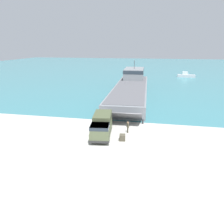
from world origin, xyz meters
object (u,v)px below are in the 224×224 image
object	(u,v)px
soldier_on_ramp	(128,126)
mooring_bollard	(143,121)
cargo_crate	(122,137)
moored_boat_a	(186,75)
military_truck	(102,125)
landing_craft	(131,86)

from	to	relation	value
soldier_on_ramp	mooring_bollard	size ratio (longest dim) A/B	2.01
mooring_bollard	cargo_crate	world-z (taller)	mooring_bollard
soldier_on_ramp	moored_boat_a	distance (m)	64.33
military_truck	mooring_bollard	world-z (taller)	military_truck
military_truck	mooring_bollard	distance (m)	8.27
landing_craft	soldier_on_ramp	world-z (taller)	landing_craft
mooring_bollard	cargo_crate	size ratio (longest dim) A/B	0.92
military_truck	landing_craft	bearing A→B (deg)	170.54
cargo_crate	mooring_bollard	bearing A→B (deg)	71.44
military_truck	soldier_on_ramp	size ratio (longest dim) A/B	4.11
military_truck	cargo_crate	size ratio (longest dim) A/B	7.57
soldier_on_ramp	moored_boat_a	xyz separation A→B (m)	(15.95, 62.33, -0.29)
landing_craft	cargo_crate	world-z (taller)	landing_craft
moored_boat_a	military_truck	bearing A→B (deg)	-14.49
landing_craft	mooring_bollard	bearing A→B (deg)	-81.16
landing_craft	soldier_on_ramp	size ratio (longest dim) A/B	23.78
military_truck	soldier_on_ramp	xyz separation A→B (m)	(3.57, 1.67, -0.53)
military_truck	moored_boat_a	world-z (taller)	military_truck
landing_craft	cargo_crate	distance (m)	30.56
landing_craft	soldier_on_ramp	bearing A→B (deg)	-86.88
landing_craft	military_truck	bearing A→B (deg)	-94.12
landing_craft	moored_boat_a	xyz separation A→B (m)	(18.39, 34.64, -1.26)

